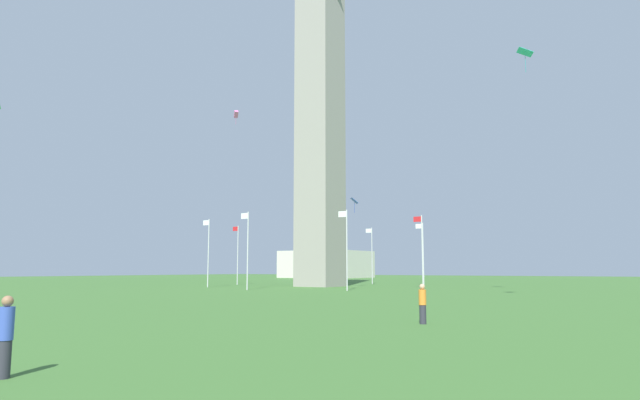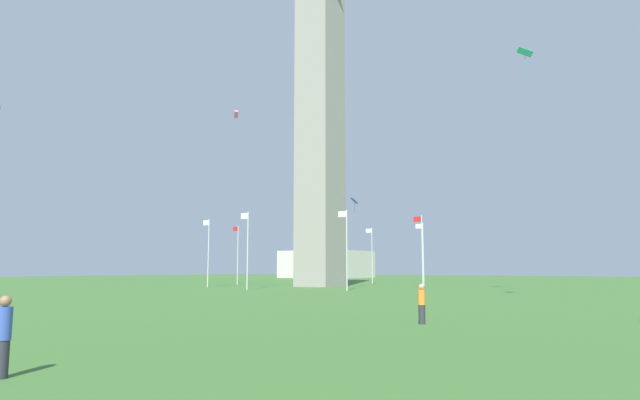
# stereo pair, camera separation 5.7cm
# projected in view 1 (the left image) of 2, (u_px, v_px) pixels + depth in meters

# --- Properties ---
(ground_plane) EXTENTS (260.00, 260.00, 0.00)m
(ground_plane) POSITION_uv_depth(u_px,v_px,m) (320.00, 286.00, 73.51)
(ground_plane) COLOR #3D6B2D
(obelisk_monument) EXTENTS (5.10, 5.10, 46.40)m
(obelisk_monument) POSITION_uv_depth(u_px,v_px,m) (320.00, 116.00, 76.37)
(obelisk_monument) COLOR gray
(obelisk_monument) RESTS_ON ground
(flagpole_n) EXTENTS (1.12, 0.14, 8.72)m
(flagpole_n) POSITION_uv_depth(u_px,v_px,m) (237.00, 252.00, 82.16)
(flagpole_n) COLOR silver
(flagpole_n) RESTS_ON ground
(flagpole_ne) EXTENTS (1.12, 0.14, 8.72)m
(flagpole_ne) POSITION_uv_depth(u_px,v_px,m) (208.00, 250.00, 71.24)
(flagpole_ne) COLOR silver
(flagpole_ne) RESTS_ON ground
(flagpole_e) EXTENTS (1.12, 0.14, 8.72)m
(flagpole_e) POSITION_uv_depth(u_px,v_px,m) (247.00, 247.00, 62.02)
(flagpole_e) COLOR silver
(flagpole_e) RESTS_ON ground
(flagpole_se) EXTENTS (1.12, 0.14, 8.72)m
(flagpole_se) POSITION_uv_depth(u_px,v_px,m) (346.00, 246.00, 59.89)
(flagpole_se) COLOR silver
(flagpole_se) RESTS_ON ground
(flagpole_s) EXTENTS (1.12, 0.14, 8.72)m
(flagpole_s) POSITION_uv_depth(u_px,v_px,m) (422.00, 248.00, 66.10)
(flagpole_s) COLOR silver
(flagpole_s) RESTS_ON ground
(flagpole_sw) EXTENTS (1.12, 0.14, 8.72)m
(flagpole_sw) POSITION_uv_depth(u_px,v_px,m) (423.00, 251.00, 77.01)
(flagpole_sw) COLOR silver
(flagpole_sw) RESTS_ON ground
(flagpole_w) EXTENTS (1.12, 0.14, 8.72)m
(flagpole_w) POSITION_uv_depth(u_px,v_px,m) (372.00, 253.00, 86.23)
(flagpole_w) COLOR silver
(flagpole_w) RESTS_ON ground
(flagpole_nw) EXTENTS (1.12, 0.14, 8.72)m
(flagpole_nw) POSITION_uv_depth(u_px,v_px,m) (302.00, 254.00, 88.36)
(flagpole_nw) COLOR silver
(flagpole_nw) RESTS_ON ground
(person_orange_shirt) EXTENTS (0.32, 0.32, 1.69)m
(person_orange_shirt) POSITION_uv_depth(u_px,v_px,m) (423.00, 304.00, 23.54)
(person_orange_shirt) COLOR #2D2D38
(person_orange_shirt) RESTS_ON ground
(person_blue_shirt) EXTENTS (0.32, 0.32, 1.75)m
(person_blue_shirt) POSITION_uv_depth(u_px,v_px,m) (5.00, 337.00, 11.90)
(person_blue_shirt) COLOR #2D2D38
(person_blue_shirt) RESTS_ON ground
(kite_blue_diamond) EXTENTS (1.35, 1.37, 1.86)m
(kite_blue_diamond) POSITION_uv_depth(u_px,v_px,m) (354.00, 201.00, 68.46)
(kite_blue_diamond) COLOR blue
(kite_cyan_diamond) EXTENTS (1.80, 1.86, 2.31)m
(kite_cyan_diamond) POSITION_uv_depth(u_px,v_px,m) (525.00, 53.00, 52.94)
(kite_cyan_diamond) COLOR #33C6D1
(kite_pink_box) EXTENTS (0.96, 0.90, 1.73)m
(kite_pink_box) POSITION_uv_depth(u_px,v_px,m) (236.00, 114.00, 67.17)
(kite_pink_box) COLOR pink
(distant_building) EXTENTS (19.77, 17.40, 7.01)m
(distant_building) POSITION_uv_depth(u_px,v_px,m) (326.00, 264.00, 147.12)
(distant_building) COLOR beige
(distant_building) RESTS_ON ground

